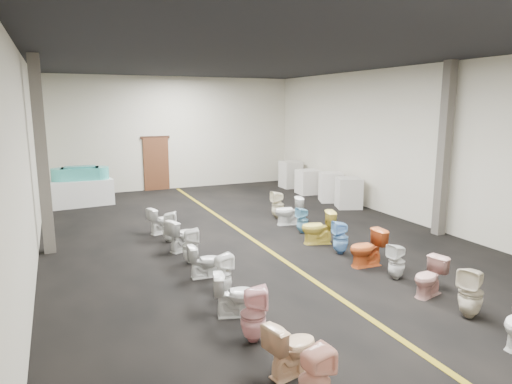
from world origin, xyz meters
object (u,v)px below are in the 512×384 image
toilet_left_4 (235,294)px  toilet_right_9 (289,211)px  appliance_crate_a (349,193)px  toilet_left_1 (315,382)px  appliance_crate_d (291,174)px  toilet_right_4 (397,262)px  toilet_right_6 (341,238)px  display_table (82,192)px  toilet_right_5 (367,248)px  toilet_left_5 (223,274)px  toilet_right_2 (471,293)px  toilet_right_7 (318,227)px  toilet_right_3 (429,277)px  toilet_right_8 (303,220)px  toilet_left_2 (292,347)px  appliance_crate_b (331,187)px  toilet_left_9 (169,227)px  toilet_left_7 (190,246)px  toilet_left_6 (205,261)px  appliance_crate_c (308,182)px  bathtub (80,174)px  toilet_left_10 (162,220)px  toilet_left_8 (182,235)px  toilet_left_3 (253,314)px  toilet_right_10 (278,205)px

toilet_left_4 → toilet_right_9: (3.48, 4.75, 0.04)m
appliance_crate_a → toilet_left_1: 10.67m
appliance_crate_d → toilet_right_4: 10.23m
toilet_right_6 → display_table: bearing=-135.2°
toilet_right_5 → toilet_left_5: bearing=-85.5°
toilet_right_2 → toilet_right_5: (-0.05, 2.63, -0.03)m
toilet_left_5 → toilet_right_4: bearing=-106.9°
appliance_crate_a → toilet_right_7: bearing=-135.0°
toilet_left_1 → toilet_right_4: 4.56m
toilet_right_3 → toilet_right_8: 4.50m
toilet_left_2 → toilet_right_2: 3.40m
toilet_right_7 → appliance_crate_b: bearing=160.0°
toilet_left_9 → toilet_right_7: toilet_right_7 is taller
display_table → toilet_right_8: (5.22, -6.08, -0.09)m
toilet_left_9 → toilet_right_8: bearing=-82.8°
appliance_crate_a → toilet_left_1: appliance_crate_a is taller
toilet_right_7 → toilet_left_7: bearing=-71.9°
toilet_left_2 → toilet_left_7: size_ratio=0.95×
appliance_crate_a → toilet_right_3: size_ratio=1.43×
toilet_left_6 → toilet_right_4: (3.44, -1.63, 0.03)m
appliance_crate_d → toilet_left_7: size_ratio=1.42×
appliance_crate_c → toilet_left_7: (-6.33, -5.82, -0.08)m
toilet_right_2 → toilet_right_9: toilet_right_2 is taller
bathtub → toilet_left_10: size_ratio=2.61×
toilet_left_8 → toilet_right_4: toilet_left_8 is taller
toilet_left_3 → toilet_left_7: toilet_left_3 is taller
toilet_left_5 → toilet_right_7: 3.73m
appliance_crate_b → toilet_left_8: (-6.27, -3.33, -0.14)m
appliance_crate_d → toilet_right_8: appliance_crate_d is taller
toilet_left_9 → display_table: bearing=36.2°
toilet_right_4 → toilet_right_10: size_ratio=0.86×
display_table → toilet_left_4: size_ratio=2.74×
appliance_crate_d → toilet_left_3: (-6.41, -10.91, -0.13)m
toilet_left_5 → toilet_right_10: bearing=-41.6°
toilet_right_2 → toilet_right_3: toilet_right_2 is taller
toilet_left_10 → toilet_right_10: 3.59m
appliance_crate_d → toilet_right_4: appliance_crate_d is taller
toilet_left_3 → toilet_left_7: size_ratio=1.09×
display_table → appliance_crate_c: (8.15, -1.34, 0.02)m
display_table → toilet_left_9: bearing=-72.0°
appliance_crate_b → toilet_left_6: size_ratio=1.57×
toilet_left_5 → toilet_left_6: toilet_left_5 is taller
toilet_left_8 → toilet_right_3: toilet_left_8 is taller
toilet_left_9 → toilet_right_7: (3.33, -1.65, 0.03)m
toilet_left_1 → toilet_left_3: 1.74m
appliance_crate_b → toilet_left_5: bearing=-135.8°
toilet_left_3 → toilet_right_8: (3.48, 4.71, -0.07)m
bathtub → toilet_left_7: (1.82, -7.17, -0.69)m
toilet_right_3 → appliance_crate_a: bearing=141.8°
toilet_left_9 → toilet_left_6: bearing=-159.8°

